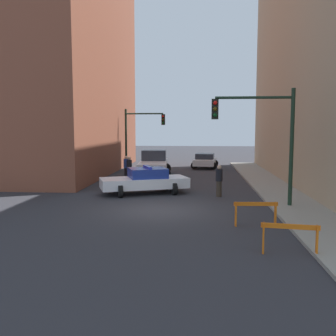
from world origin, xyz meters
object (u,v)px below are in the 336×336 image
(traffic_light_near, at_px, (265,129))
(parked_car_near, at_px, (205,160))
(white_truck, at_px, (154,164))
(barrier_front, at_px, (290,234))
(pedestrian_corner, at_px, (126,167))
(barrier_mid, at_px, (256,210))
(police_car, at_px, (145,180))
(pedestrian_crossing, at_px, (129,168))
(pedestrian_sidewalk, at_px, (219,180))
(traffic_light_far, at_px, (139,130))

(traffic_light_near, bearing_deg, parked_car_near, 97.88)
(white_truck, xyz_separation_m, barrier_front, (5.98, -17.56, -0.29))
(pedestrian_corner, height_order, barrier_mid, pedestrian_corner)
(police_car, bearing_deg, pedestrian_crossing, -0.67)
(white_truck, relative_size, pedestrian_sidewalk, 3.32)
(barrier_mid, bearing_deg, traffic_light_near, 75.86)
(traffic_light_near, bearing_deg, barrier_mid, -104.14)
(parked_car_near, relative_size, pedestrian_sidewalk, 2.68)
(pedestrian_crossing, height_order, barrier_front, pedestrian_crossing)
(white_truck, relative_size, barrier_front, 3.47)
(police_car, height_order, white_truck, white_truck)
(traffic_light_far, height_order, barrier_front, traffic_light_far)
(traffic_light_far, height_order, white_truck, traffic_light_far)
(parked_car_near, height_order, barrier_mid, parked_car_near)
(parked_car_near, relative_size, barrier_mid, 2.79)
(white_truck, relative_size, pedestrian_crossing, 3.32)
(police_car, height_order, pedestrian_sidewalk, pedestrian_sidewalk)
(traffic_light_far, xyz_separation_m, pedestrian_sidewalk, (6.17, -12.05, -2.54))
(traffic_light_far, relative_size, barrier_front, 3.27)
(traffic_light_near, bearing_deg, traffic_light_far, 118.79)
(pedestrian_sidewalk, bearing_deg, traffic_light_near, 120.02)
(pedestrian_sidewalk, bearing_deg, pedestrian_corner, -50.96)
(parked_car_near, relative_size, pedestrian_corner, 2.68)
(barrier_mid, bearing_deg, pedestrian_crossing, 120.86)
(traffic_light_far, xyz_separation_m, barrier_front, (7.66, -21.10, -2.78))
(pedestrian_crossing, distance_m, pedestrian_corner, 0.81)
(pedestrian_crossing, distance_m, pedestrian_sidewalk, 7.89)
(traffic_light_far, bearing_deg, pedestrian_crossing, -86.50)
(traffic_light_far, xyz_separation_m, police_car, (2.18, -11.48, -2.67))
(white_truck, relative_size, pedestrian_corner, 3.32)
(police_car, height_order, barrier_mid, police_car)
(police_car, relative_size, white_truck, 0.92)
(traffic_light_near, distance_m, barrier_front, 7.12)
(pedestrian_corner, bearing_deg, traffic_light_far, -26.47)
(white_truck, distance_m, pedestrian_crossing, 3.38)
(pedestrian_crossing, xyz_separation_m, pedestrian_corner, (-0.35, 0.73, 0.00))
(parked_car_near, bearing_deg, traffic_light_near, -76.47)
(parked_car_near, xyz_separation_m, barrier_front, (1.98, -23.47, -0.06))
(traffic_light_far, distance_m, pedestrian_corner, 6.46)
(parked_car_near, distance_m, barrier_mid, 20.42)
(traffic_light_near, xyz_separation_m, pedestrian_sidewalk, (-1.86, 2.56, -2.67))
(pedestrian_sidewalk, relative_size, barrier_mid, 1.04)
(police_car, distance_m, barrier_mid, 8.22)
(pedestrian_crossing, relative_size, pedestrian_sidewalk, 1.00)
(traffic_light_far, xyz_separation_m, pedestrian_corner, (0.06, -5.94, -2.54))
(traffic_light_near, distance_m, white_truck, 13.03)
(barrier_front, relative_size, barrier_mid, 0.99)
(pedestrian_crossing, bearing_deg, barrier_front, -21.96)
(police_car, height_order, pedestrian_crossing, pedestrian_crossing)
(traffic_light_near, relative_size, barrier_mid, 3.25)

